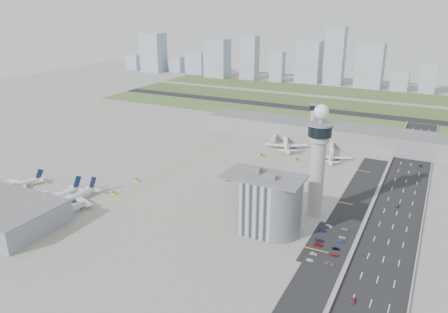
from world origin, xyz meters
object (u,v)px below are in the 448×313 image
at_px(airplane_near_b, 53,194).
at_px(airplane_far_a, 287,141).
at_px(jet_bridge_near_2, 64,213).
at_px(car_hw_2, 420,166).
at_px(car_hw_0, 353,301).
at_px(tug_4, 261,155).
at_px(car_lot_7, 334,255).
at_px(car_lot_11, 345,229).
at_px(tug_1, 43,197).
at_px(car_hw_4, 407,142).
at_px(car_lot_1, 314,254).
at_px(airplane_near_a, 16,182).
at_px(car_lot_8, 336,248).
at_px(car_lot_10, 342,238).
at_px(car_lot_3, 320,240).
at_px(car_lot_0, 310,260).
at_px(car_lot_6, 330,264).
at_px(tug_2, 114,193).
at_px(car_lot_9, 341,241).
at_px(control_tower, 318,157).
at_px(airplane_far_b, 332,153).
at_px(jet_bridge_near_1, 27,203).
at_px(jet_bridge_far_0, 275,137).
at_px(jet_bridge_far_1, 332,145).
at_px(car_lot_5, 329,226).
at_px(admin_building, 263,203).
at_px(car_lot_2, 319,245).
at_px(airplane_near_c, 71,195).
at_px(tug_5, 297,159).
at_px(car_lot_4, 323,231).
at_px(tug_0, 35,192).
at_px(secondary_tower, 313,119).

xyz_separation_m(airplane_near_b, airplane_far_a, (90.57, 166.18, 0.23)).
height_order(jet_bridge_near_2, car_hw_2, jet_bridge_near_2).
bearing_deg(car_hw_0, tug_4, 117.84).
bearing_deg(car_lot_7, car_lot_11, -7.06).
height_order(tug_1, car_hw_4, tug_1).
height_order(airplane_far_a, car_lot_1, airplane_far_a).
xyz_separation_m(airplane_near_a, car_hw_0, (219.95, -16.83, -4.27)).
height_order(car_lot_8, car_lot_10, car_lot_8).
bearing_deg(car_hw_0, car_lot_3, 115.20).
distance_m(car_lot_0, car_lot_6, 9.16).
xyz_separation_m(car_lot_6, car_lot_7, (0.20, 8.66, -0.04)).
bearing_deg(tug_2, car_lot_9, 78.68).
xyz_separation_m(airplane_near_a, car_lot_7, (204.84, 13.80, -4.27)).
relative_size(control_tower, airplane_far_b, 1.83).
distance_m(jet_bridge_near_1, tug_1, 13.38).
xyz_separation_m(airplane_far_a, jet_bridge_far_0, (-15.53, 15.62, -3.11)).
distance_m(jet_bridge_far_1, tug_1, 226.16).
bearing_deg(car_lot_5, car_lot_3, -173.10).
bearing_deg(airplane_far_b, tug_2, 129.16).
height_order(airplane_near_a, tug_4, airplane_near_a).
xyz_separation_m(admin_building, car_hw_2, (69.64, 141.25, -14.70)).
bearing_deg(car_hw_2, car_lot_2, -102.83).
xyz_separation_m(admin_building, jet_bridge_near_1, (-134.99, -39.00, -12.45)).
relative_size(airplane_near_b, jet_bridge_far_1, 2.92).
bearing_deg(airplane_far_a, airplane_near_b, 129.71).
bearing_deg(tug_4, car_lot_0, 85.26).
xyz_separation_m(jet_bridge_far_0, car_lot_6, (91.19, -172.14, -2.21)).
bearing_deg(car_lot_6, airplane_near_b, 86.64).
bearing_deg(jet_bridge_near_2, car_hw_0, -80.39).
xyz_separation_m(car_lot_1, car_lot_2, (-0.08, 9.36, 0.03)).
xyz_separation_m(airplane_near_b, car_lot_11, (165.42, 45.99, -5.10)).
distance_m(control_tower, airplane_far_b, 102.97).
height_order(airplane_near_c, airplane_far_b, airplane_near_c).
relative_size(tug_2, tug_5, 0.99).
bearing_deg(tug_1, car_lot_2, -14.65).
bearing_deg(car_hw_4, tug_2, -122.18).
height_order(jet_bridge_far_0, tug_2, jet_bridge_far_0).
xyz_separation_m(airplane_near_b, car_lot_4, (155.12, 39.31, -5.14)).
relative_size(jet_bridge_near_1, jet_bridge_far_0, 1.00).
bearing_deg(car_lot_10, tug_0, 92.80).
distance_m(airplane_far_a, airplane_far_b, 42.22).
bearing_deg(tug_0, tug_1, -158.76).
relative_size(airplane_near_b, car_lot_2, 9.26).
bearing_deg(tug_5, tug_0, -11.64).
relative_size(secondary_tower, tug_4, 8.84).
height_order(airplane_far_b, tug_5, airplane_far_b).
xyz_separation_m(airplane_far_a, car_lot_10, (75.65, -129.40, -5.41)).
height_order(secondary_tower, tug_4, secondary_tower).
bearing_deg(car_lot_7, car_lot_2, 48.51).
relative_size(car_lot_1, car_lot_11, 0.82).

